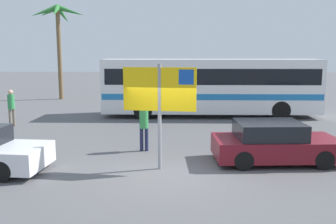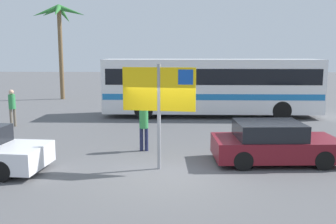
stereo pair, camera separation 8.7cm
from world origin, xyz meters
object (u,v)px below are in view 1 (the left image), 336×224
ferry_sign (161,93)px  pedestrian_near_sign (11,105)px  car_maroon (274,143)px  pedestrian_by_bus (144,123)px  bus_front_coach (210,84)px

ferry_sign → pedestrian_near_sign: ferry_sign is taller
car_maroon → pedestrian_near_sign: size_ratio=2.27×
pedestrian_by_bus → car_maroon: bearing=72.5°
pedestrian_by_bus → pedestrian_near_sign: pedestrian_near_sign is taller
bus_front_coach → car_maroon: 9.25m
car_maroon → pedestrian_by_bus: 4.54m
pedestrian_by_bus → pedestrian_near_sign: bearing=-123.5°
bus_front_coach → car_maroon: bearing=-81.8°
ferry_sign → pedestrian_by_bus: (-0.72, 2.15, -1.30)m
ferry_sign → bus_front_coach: bearing=84.4°
car_maroon → pedestrian_by_bus: (-4.33, 1.31, 0.39)m
ferry_sign → pedestrian_near_sign: 9.97m
ferry_sign → car_maroon: (3.61, 0.84, -1.69)m
pedestrian_by_bus → pedestrian_near_sign: size_ratio=0.97×
car_maroon → pedestrian_near_sign: (-11.07, 5.65, 0.43)m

